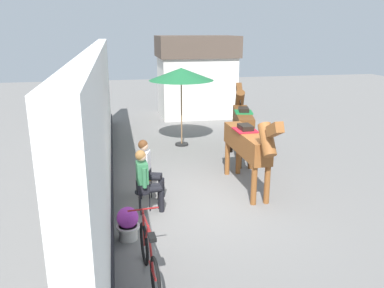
# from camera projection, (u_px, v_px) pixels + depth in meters

# --- Properties ---
(ground_plane) EXTENTS (40.00, 40.00, 0.00)m
(ground_plane) POSITION_uv_depth(u_px,v_px,m) (193.00, 160.00, 11.67)
(ground_plane) COLOR slate
(pub_facade_wall) EXTENTS (0.34, 14.00, 3.40)m
(pub_facade_wall) POSITION_uv_depth(u_px,v_px,m) (102.00, 126.00, 9.35)
(pub_facade_wall) COLOR white
(pub_facade_wall) RESTS_ON ground_plane
(distant_cottage) EXTENTS (3.40, 2.60, 3.50)m
(distant_cottage) POSITION_uv_depth(u_px,v_px,m) (196.00, 75.00, 17.35)
(distant_cottage) COLOR silver
(distant_cottage) RESTS_ON ground_plane
(seated_visitor_near) EXTENTS (0.61, 0.49, 1.39)m
(seated_visitor_near) POSITION_uv_depth(u_px,v_px,m) (145.00, 178.00, 8.17)
(seated_visitor_near) COLOR black
(seated_visitor_near) RESTS_ON ground_plane
(seated_visitor_far) EXTENTS (0.61, 0.49, 1.39)m
(seated_visitor_far) POSITION_uv_depth(u_px,v_px,m) (147.00, 166.00, 8.88)
(seated_visitor_far) COLOR gold
(seated_visitor_far) RESTS_ON ground_plane
(saddled_horse_near) EXTENTS (0.51, 3.00, 2.06)m
(saddled_horse_near) POSITION_uv_depth(u_px,v_px,m) (248.00, 144.00, 9.24)
(saddled_horse_near) COLOR brown
(saddled_horse_near) RESTS_ON ground_plane
(saddled_horse_far) EXTENTS (0.95, 2.95, 2.06)m
(saddled_horse_far) POSITION_uv_depth(u_px,v_px,m) (242.00, 120.00, 11.72)
(saddled_horse_far) COLOR brown
(saddled_horse_far) RESTS_ON ground_plane
(flower_planter_near) EXTENTS (0.43, 0.43, 0.64)m
(flower_planter_near) POSITION_uv_depth(u_px,v_px,m) (128.00, 223.00, 7.19)
(flower_planter_near) COLOR beige
(flower_planter_near) RESTS_ON ground_plane
(leaning_bicycle) EXTENTS (0.50, 1.76, 1.02)m
(leaning_bicycle) POSITION_uv_depth(u_px,v_px,m) (149.00, 259.00, 5.96)
(leaning_bicycle) COLOR black
(leaning_bicycle) RESTS_ON ground_plane
(cafe_parasol) EXTENTS (2.10, 2.10, 2.58)m
(cafe_parasol) POSITION_uv_depth(u_px,v_px,m) (181.00, 75.00, 12.54)
(cafe_parasol) COLOR black
(cafe_parasol) RESTS_ON ground_plane
(satchel_bag) EXTENTS (0.17, 0.30, 0.20)m
(satchel_bag) POSITION_uv_depth(u_px,v_px,m) (144.00, 177.00, 10.08)
(satchel_bag) COLOR maroon
(satchel_bag) RESTS_ON ground_plane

